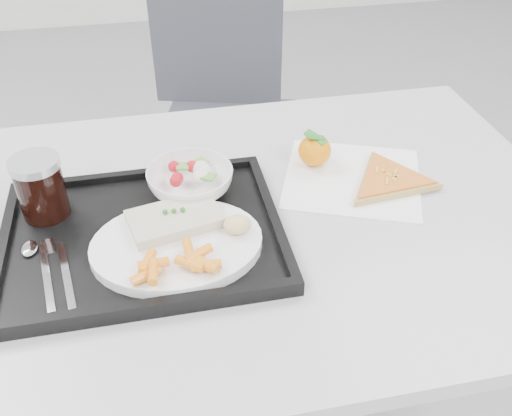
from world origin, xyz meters
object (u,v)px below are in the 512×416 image
Objects in this scene: cola_glass at (40,186)px; pizza_slice at (389,180)px; tangerine at (315,150)px; salad_bowl at (190,181)px; table at (238,243)px; tray at (143,236)px; dinner_plate at (177,245)px; chair at (224,97)px.

pizza_slice is at bearing -1.75° from cola_glass.
salad_bowl is at bearing -166.30° from tangerine.
tangerine is at bearing 143.03° from pizza_slice.
tray is at bearing -166.75° from table.
tray is 1.52× the size of pizza_slice.
cola_glass is (-0.21, 0.14, 0.05)m from dinner_plate.
salad_bowl is at bearing 2.65° from cola_glass.
tray is at bearing -106.62° from chair.
pizza_slice is at bearing 5.81° from table.
dinner_plate is at bearing -141.40° from table.
salad_bowl is at bearing -102.58° from chair.
salad_bowl is (-0.07, 0.06, 0.11)m from table.
cola_glass is at bearing 178.25° from pizza_slice.
table is 1.29× the size of chair.
tray is at bearing -132.66° from salad_bowl.
pizza_slice is (0.18, -0.84, 0.22)m from chair.
chair is 0.97m from cola_glass.
pizza_slice is (0.46, 0.07, 0.00)m from tray.
dinner_plate reaches higher than tray.
cola_glass is at bearing -177.35° from salad_bowl.
table is 4.44× the size of dinner_plate.
table is at bearing -39.68° from salad_bowl.
tangerine is (0.49, 0.07, -0.04)m from cola_glass.
dinner_plate is at bearing -104.69° from salad_bowl.
tangerine is at bearing 25.18° from tray.
cola_glass is 0.37× the size of pizza_slice.
dinner_plate is 0.42m from pizza_slice.
salad_bowl is 1.41× the size of cola_glass.
cola_glass is 0.62m from pizza_slice.
tangerine reaches higher than table.
dinner_plate is 0.35m from tangerine.
tangerine is 0.15m from pizza_slice.
table is 0.14m from salad_bowl.
salad_bowl is 0.52× the size of pizza_slice.
chair reaches higher than dinner_plate.
pizza_slice is at bearing -36.97° from tangerine.
table is 0.31m from pizza_slice.
cola_glass is (-0.16, 0.09, 0.06)m from tray.
tray is 0.14m from salad_bowl.
dinner_plate is 0.15m from salad_bowl.
tray is at bearing -171.50° from pizza_slice.
chair is 6.11× the size of salad_bowl.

